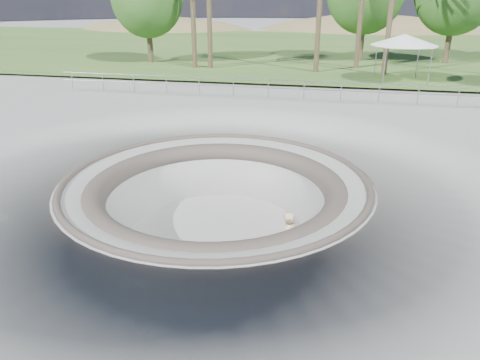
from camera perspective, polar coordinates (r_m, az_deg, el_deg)
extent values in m
plane|color=gray|center=(15.55, -2.95, -0.09)|extent=(180.00, 180.00, 0.00)
torus|color=gray|center=(16.42, -2.81, -6.54)|extent=(14.00, 14.00, 4.00)
cylinder|color=gray|center=(16.40, -2.81, -6.39)|extent=(6.60, 6.60, 0.10)
torus|color=#443E37|center=(15.56, -2.95, -0.16)|extent=(10.24, 10.24, 0.24)
torus|color=#443E37|center=(15.73, -2.92, -1.60)|extent=(8.91, 8.91, 0.81)
cube|color=#345923|center=(48.37, 7.32, 15.57)|extent=(180.00, 36.00, 0.12)
ellipsoid|color=brown|center=(74.54, -9.07, 12.72)|extent=(50.40, 36.00, 23.40)
ellipsoid|color=brown|center=(75.30, 14.85, 11.26)|extent=(61.60, 44.00, 28.60)
cylinder|color=gray|center=(26.58, 3.48, 12.11)|extent=(25.00, 0.05, 0.05)
cylinder|color=gray|center=(26.66, 3.46, 11.15)|extent=(25.00, 0.05, 0.05)
cube|color=brown|center=(14.26, 5.95, -10.81)|extent=(0.75, 0.41, 0.02)
cylinder|color=silver|center=(14.28, 5.94, -10.91)|extent=(0.08, 0.15, 0.03)
cylinder|color=silver|center=(14.28, 5.94, -10.91)|extent=(0.08, 0.15, 0.03)
cylinder|color=white|center=(14.28, 5.94, -10.94)|extent=(0.06, 0.04, 0.06)
cylinder|color=white|center=(14.28, 5.94, -10.94)|extent=(0.06, 0.04, 0.06)
cylinder|color=white|center=(14.28, 5.94, -10.94)|extent=(0.06, 0.04, 0.06)
cylinder|color=white|center=(14.28, 5.94, -10.94)|extent=(0.06, 0.04, 0.06)
imported|color=tan|center=(13.77, 6.10, -7.54)|extent=(0.65, 0.79, 1.86)
cylinder|color=gray|center=(30.99, 16.80, 13.07)|extent=(0.06, 0.06, 2.15)
cylinder|color=gray|center=(31.35, 21.90, 12.52)|extent=(0.06, 0.06, 2.15)
cylinder|color=gray|center=(33.69, 16.46, 13.80)|extent=(0.06, 0.06, 2.15)
cylinder|color=gray|center=(34.02, 21.17, 13.30)|extent=(0.06, 0.06, 2.15)
cube|color=silver|center=(32.33, 19.36, 15.24)|extent=(3.29, 3.29, 0.08)
cone|color=silver|center=(32.30, 19.44, 15.84)|extent=(5.77, 5.77, 0.69)
cylinder|color=brown|center=(36.15, -5.78, 20.46)|extent=(0.36, 0.36, 9.08)
cylinder|color=brown|center=(35.84, -3.76, 19.49)|extent=(0.36, 0.36, 7.82)
cylinder|color=brown|center=(36.86, 14.51, 19.05)|extent=(0.36, 0.36, 7.93)
cylinder|color=brown|center=(39.35, -11.00, 17.14)|extent=(0.44, 0.44, 4.69)
cylinder|color=brown|center=(40.84, 14.69, 17.31)|extent=(0.44, 0.44, 5.10)
cylinder|color=brown|center=(41.65, 24.25, 16.28)|extent=(0.44, 0.44, 5.19)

